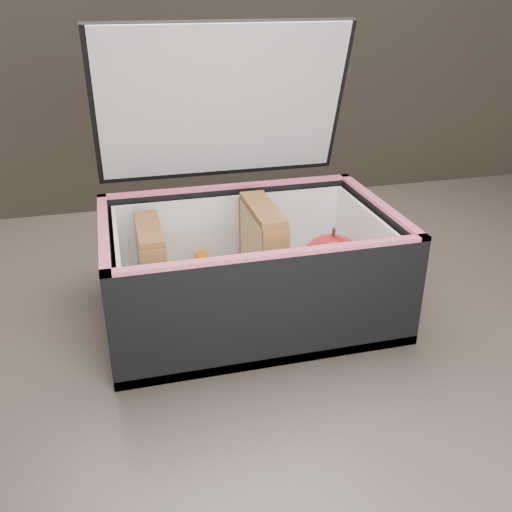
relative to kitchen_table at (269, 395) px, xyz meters
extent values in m
cube|color=brown|center=(0.00, 0.00, 0.08)|extent=(1.20, 0.80, 0.03)
cube|color=#382D26|center=(0.55, 0.35, -0.30)|extent=(0.05, 0.05, 0.72)
cube|color=black|center=(-0.01, 0.16, 0.29)|extent=(0.29, 0.06, 0.18)
cube|color=tan|center=(-0.12, 0.04, 0.15)|extent=(0.01, 0.09, 0.09)
cube|color=#B24E60|center=(-0.11, 0.04, 0.15)|extent=(0.01, 0.08, 0.08)
cube|color=tan|center=(-0.11, 0.04, 0.15)|extent=(0.01, 0.09, 0.09)
cube|color=brown|center=(-0.11, 0.04, 0.20)|extent=(0.02, 0.09, 0.01)
cube|color=tan|center=(-0.01, 0.04, 0.16)|extent=(0.01, 0.09, 0.10)
cube|color=#B24E60|center=(0.00, 0.04, 0.15)|extent=(0.01, 0.09, 0.09)
cube|color=tan|center=(0.01, 0.04, 0.16)|extent=(0.01, 0.09, 0.10)
cube|color=brown|center=(0.00, 0.04, 0.21)|extent=(0.03, 0.10, 0.01)
cylinder|color=#CF4E00|center=(-0.05, 0.06, 0.11)|extent=(0.02, 0.09, 0.01)
cylinder|color=#CF4E00|center=(-0.07, 0.05, 0.12)|extent=(0.01, 0.09, 0.01)
cylinder|color=#CF4E00|center=(-0.05, 0.06, 0.14)|extent=(0.02, 0.09, 0.01)
cylinder|color=#CF4E00|center=(-0.05, 0.04, 0.11)|extent=(0.03, 0.09, 0.01)
cylinder|color=#CF4E00|center=(-0.05, 0.06, 0.12)|extent=(0.03, 0.09, 0.01)
cylinder|color=#CF4E00|center=(-0.05, 0.05, 0.14)|extent=(0.02, 0.09, 0.01)
cylinder|color=#CF4E00|center=(-0.07, 0.03, 0.11)|extent=(0.02, 0.09, 0.01)
cylinder|color=#CF4E00|center=(-0.04, 0.01, 0.12)|extent=(0.02, 0.09, 0.01)
cube|color=white|center=(0.08, 0.03, 0.11)|extent=(0.10, 0.10, 0.01)
ellipsoid|color=maroon|center=(0.08, 0.03, 0.14)|extent=(0.08, 0.08, 0.06)
cylinder|color=#432F18|center=(0.08, 0.03, 0.18)|extent=(0.01, 0.01, 0.01)
camera|label=1|loc=(-0.14, -0.49, 0.42)|focal=40.00mm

